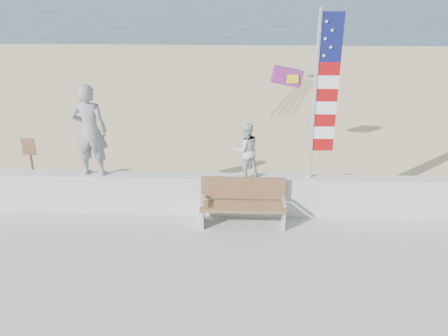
{
  "coord_description": "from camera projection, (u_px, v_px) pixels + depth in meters",
  "views": [
    {
      "loc": [
        0.58,
        -7.45,
        5.2
      ],
      "look_at": [
        0.2,
        1.8,
        1.35
      ],
      "focal_mm": 38.0,
      "sensor_mm": 36.0,
      "label": 1
    }
  ],
  "objects": [
    {
      "name": "flag",
      "position": [
        321.0,
        90.0,
        9.51
      ],
      "size": [
        0.5,
        0.08,
        3.5
      ],
      "color": "white",
      "rests_on": "seawall"
    },
    {
      "name": "sign",
      "position": [
        31.0,
        162.0,
        11.46
      ],
      "size": [
        0.32,
        0.07,
        1.46
      ],
      "color": "olive",
      "rests_on": "sand"
    },
    {
      "name": "bench",
      "position": [
        243.0,
        202.0,
        10.03
      ],
      "size": [
        1.8,
        0.57,
        1.0
      ],
      "color": "olive",
      "rests_on": "boardwalk"
    },
    {
      "name": "child",
      "position": [
        246.0,
        150.0,
        10.07
      ],
      "size": [
        0.72,
        0.64,
        1.21
      ],
      "primitive_type": "imported",
      "rotation": [
        0.0,
        0.0,
        3.53
      ],
      "color": "silver",
      "rests_on": "seawall"
    },
    {
      "name": "adult",
      "position": [
        90.0,
        130.0,
        10.04
      ],
      "size": [
        0.74,
        0.49,
        2.0
      ],
      "primitive_type": "imported",
      "rotation": [
        0.0,
        0.0,
        3.12
      ],
      "color": "gray",
      "rests_on": "seawall"
    },
    {
      "name": "sand",
      "position": [
        227.0,
        125.0,
        17.18
      ],
      "size": [
        90.0,
        40.0,
        0.08
      ],
      "primitive_type": "cube",
      "color": "beige",
      "rests_on": "ground"
    },
    {
      "name": "seawall",
      "position": [
        215.0,
        194.0,
        10.49
      ],
      "size": [
        30.0,
        0.35,
        0.9
      ],
      "primitive_type": "cube",
      "color": "silver",
      "rests_on": "boardwalk"
    },
    {
      "name": "ground",
      "position": [
        209.0,
        271.0,
        8.89
      ],
      "size": [
        220.0,
        220.0,
        0.0
      ],
      "primitive_type": "plane",
      "color": "#2C4659",
      "rests_on": "ground"
    },
    {
      "name": "parafoil_kite",
      "position": [
        288.0,
        77.0,
        13.32
      ],
      "size": [
        0.95,
        0.34,
        0.64
      ],
      "color": "red",
      "rests_on": "ground"
    }
  ]
}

